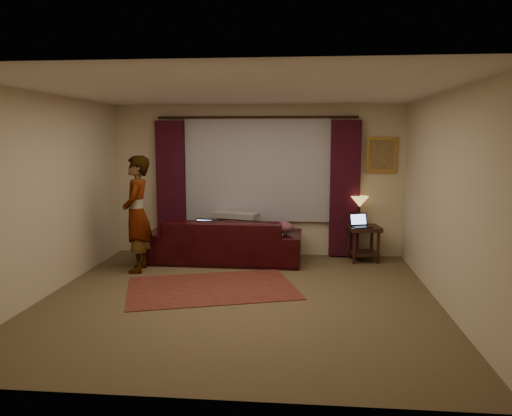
{
  "coord_description": "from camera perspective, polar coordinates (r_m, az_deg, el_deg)",
  "views": [
    {
      "loc": [
        0.79,
        -6.11,
        2.04
      ],
      "look_at": [
        0.1,
        1.2,
        1.0
      ],
      "focal_mm": 35.0,
      "sensor_mm": 36.0,
      "label": 1
    }
  ],
  "objects": [
    {
      "name": "tiffany_lamp",
      "position": [
        8.55,
        11.73,
        -0.27
      ],
      "size": [
        0.35,
        0.35,
        0.48
      ],
      "primitive_type": null,
      "rotation": [
        0.0,
        0.0,
        0.19
      ],
      "color": "olive",
      "rests_on": "end_table"
    },
    {
      "name": "wall_back",
      "position": [
        8.68,
        0.15,
        3.17
      ],
      "size": [
        5.0,
        0.02,
        2.6
      ],
      "primitive_type": "cube",
      "color": "beige",
      "rests_on": "ground"
    },
    {
      "name": "wall_right",
      "position": [
        6.39,
        20.87,
        0.88
      ],
      "size": [
        0.02,
        5.0,
        2.6
      ],
      "primitive_type": "cube",
      "color": "beige",
      "rests_on": "ground"
    },
    {
      "name": "floor",
      "position": [
        6.49,
        -1.9,
        -10.3
      ],
      "size": [
        5.0,
        5.0,
        0.01
      ],
      "primitive_type": "cube",
      "color": "brown",
      "rests_on": "ground"
    },
    {
      "name": "person",
      "position": [
        7.79,
        -13.45,
        -0.68
      ],
      "size": [
        0.59,
        0.59,
        1.77
      ],
      "primitive_type": "imported",
      "rotation": [
        0.0,
        0.0,
        -1.43
      ],
      "color": "#969690",
      "rests_on": "floor"
    },
    {
      "name": "sofa",
      "position": [
        8.24,
        -3.52,
        -2.7
      ],
      "size": [
        2.52,
        1.13,
        1.01
      ],
      "primitive_type": "imported",
      "rotation": [
        0.0,
        0.0,
        3.12
      ],
      "color": "black",
      "rests_on": "floor"
    },
    {
      "name": "laptop_table",
      "position": [
        8.29,
        11.98,
        -1.43
      ],
      "size": [
        0.4,
        0.42,
        0.22
      ],
      "primitive_type": null,
      "rotation": [
        0.0,
        0.0,
        0.37
      ],
      "color": "black",
      "rests_on": "end_table"
    },
    {
      "name": "laptop_sofa",
      "position": [
        8.08,
        -6.27,
        -2.17
      ],
      "size": [
        0.36,
        0.38,
        0.22
      ],
      "primitive_type": null,
      "rotation": [
        0.0,
        0.0,
        -0.22
      ],
      "color": "black",
      "rests_on": "sofa"
    },
    {
      "name": "area_rug",
      "position": [
        6.92,
        -5.09,
        -9.08
      ],
      "size": [
        2.58,
        2.09,
        0.01
      ],
      "primitive_type": "cube",
      "rotation": [
        0.0,
        0.0,
        0.3
      ],
      "color": "maroon",
      "rests_on": "floor"
    },
    {
      "name": "sheer_curtain",
      "position": [
        8.61,
        0.11,
        4.46
      ],
      "size": [
        2.5,
        0.05,
        1.8
      ],
      "primitive_type": "cube",
      "color": "#A2A2AA",
      "rests_on": "wall_back"
    },
    {
      "name": "wall_left",
      "position": [
        6.98,
        -22.77,
        1.35
      ],
      "size": [
        0.02,
        5.0,
        2.6
      ],
      "primitive_type": "cube",
      "color": "beige",
      "rests_on": "ground"
    },
    {
      "name": "clothing_pile",
      "position": [
        8.02,
        2.63,
        -2.26
      ],
      "size": [
        0.48,
        0.37,
        0.2
      ],
      "primitive_type": "ellipsoid",
      "rotation": [
        0.0,
        0.0,
        -0.0
      ],
      "color": "brown",
      "rests_on": "sofa"
    },
    {
      "name": "curtain_rod",
      "position": [
        8.55,
        0.08,
        10.34
      ],
      "size": [
        0.04,
        0.04,
        3.4
      ],
      "primitive_type": "cylinder",
      "color": "black",
      "rests_on": "wall_back"
    },
    {
      "name": "drape_left",
      "position": [
        8.85,
        -9.65,
        2.37
      ],
      "size": [
        0.5,
        0.14,
        2.3
      ],
      "primitive_type": "cube",
      "color": "#350B18",
      "rests_on": "floor"
    },
    {
      "name": "wall_front",
      "position": [
        3.77,
        -6.82,
        -3.3
      ],
      "size": [
        5.0,
        0.02,
        2.6
      ],
      "primitive_type": "cube",
      "color": "beige",
      "rests_on": "ground"
    },
    {
      "name": "end_table",
      "position": [
        8.49,
        12.16,
        -3.99
      ],
      "size": [
        0.57,
        0.57,
        0.59
      ],
      "primitive_type": "cube",
      "rotation": [
        0.0,
        0.0,
        0.13
      ],
      "color": "black",
      "rests_on": "floor"
    },
    {
      "name": "picture_frame",
      "position": [
        8.69,
        14.14,
        5.9
      ],
      "size": [
        0.5,
        0.04,
        0.6
      ],
      "primitive_type": "cube",
      "color": "#B88736",
      "rests_on": "wall_back"
    },
    {
      "name": "throw_blanket",
      "position": [
        8.43,
        -2.37,
        0.99
      ],
      "size": [
        0.83,
        0.51,
        0.09
      ],
      "primitive_type": "cube",
      "rotation": [
        0.0,
        0.0,
        -0.28
      ],
      "color": "#969690",
      "rests_on": "sofa"
    },
    {
      "name": "ceiling",
      "position": [
        6.19,
        -2.02,
        13.25
      ],
      "size": [
        5.0,
        5.0,
        0.02
      ],
      "primitive_type": "cube",
      "color": "silver",
      "rests_on": "ground"
    },
    {
      "name": "drape_right",
      "position": [
        8.58,
        10.12,
        2.18
      ],
      "size": [
        0.5,
        0.14,
        2.3
      ],
      "primitive_type": "cube",
      "color": "#350B18",
      "rests_on": "floor"
    }
  ]
}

